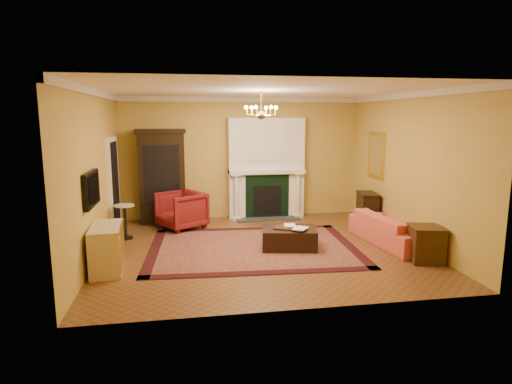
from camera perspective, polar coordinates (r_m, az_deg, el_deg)
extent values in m
cube|color=brown|center=(8.40, 0.65, -7.53)|extent=(6.00, 5.50, 0.02)
cube|color=white|center=(8.03, 0.69, 13.49)|extent=(6.00, 5.50, 0.02)
cube|color=gold|center=(10.79, -1.95, 4.55)|extent=(6.00, 0.02, 3.00)
cube|color=gold|center=(5.42, 5.88, -0.89)|extent=(6.00, 0.02, 3.00)
cube|color=gold|center=(8.11, -20.77, 2.12)|extent=(0.02, 5.50, 3.00)
cube|color=gold|center=(9.11, 19.68, 2.98)|extent=(0.02, 5.50, 3.00)
cube|color=silver|center=(10.75, 1.36, 3.19)|extent=(1.90, 0.32, 2.50)
cube|color=silver|center=(10.53, 1.55, 6.33)|extent=(1.10, 0.01, 0.80)
cube|color=black|center=(10.69, 1.52, -0.64)|extent=(1.10, 0.02, 1.10)
cube|color=black|center=(10.70, 1.52, -1.18)|extent=(0.70, 0.02, 0.75)
cube|color=#333333|center=(10.68, 1.63, -3.56)|extent=(1.60, 0.50, 0.04)
cube|color=silver|center=(10.70, 1.42, 2.78)|extent=(1.90, 0.44, 0.10)
cylinder|color=silver|center=(10.55, -2.63, -0.57)|extent=(0.14, 0.14, 1.18)
cylinder|color=silver|center=(10.85, 5.57, -0.32)|extent=(0.14, 0.14, 1.18)
cube|color=silver|center=(10.70, -1.96, 12.22)|extent=(6.00, 0.08, 0.12)
cube|color=silver|center=(8.05, -21.06, 12.34)|extent=(0.08, 5.50, 0.12)
cube|color=silver|center=(9.04, 19.94, 12.07)|extent=(0.08, 5.50, 0.12)
cube|color=white|center=(9.82, -18.45, 0.86)|extent=(0.08, 1.05, 2.10)
cube|color=black|center=(9.82, -18.24, 0.69)|extent=(0.02, 0.85, 1.95)
cube|color=black|center=(7.53, -21.11, 0.39)|extent=(0.08, 0.95, 0.58)
cube|color=black|center=(7.53, -20.78, 0.40)|extent=(0.01, 0.85, 0.48)
cube|color=gold|center=(10.31, 15.75, 4.77)|extent=(0.05, 0.76, 1.05)
cube|color=white|center=(10.30, 15.61, 4.77)|extent=(0.01, 0.62, 0.90)
cylinder|color=#B88132|center=(8.02, 0.69, 11.99)|extent=(0.03, 0.03, 0.40)
sphere|color=#B88132|center=(8.02, 0.69, 10.21)|extent=(0.16, 0.16, 0.16)
sphere|color=#FFE5B2|center=(8.07, 2.68, 11.19)|extent=(0.07, 0.07, 0.07)
sphere|color=#FFE5B2|center=(8.28, 1.36, 11.16)|extent=(0.07, 0.07, 0.07)
sphere|color=#FFE5B2|center=(8.23, -0.60, 11.17)|extent=(0.07, 0.07, 0.07)
sphere|color=#FFE5B2|center=(7.97, -1.33, 11.21)|extent=(0.07, 0.07, 0.07)
sphere|color=#FFE5B2|center=(7.75, -0.02, 11.25)|extent=(0.07, 0.07, 0.07)
sphere|color=#FFE5B2|center=(7.81, 2.04, 11.24)|extent=(0.07, 0.07, 0.07)
cube|color=#460F12|center=(8.40, -0.40, -7.40)|extent=(4.14, 3.20, 0.02)
cube|color=black|center=(10.49, -12.39, 1.81)|extent=(1.08, 0.50, 2.14)
imported|color=maroon|center=(9.88, -9.91, -2.17)|extent=(1.20, 1.22, 0.93)
cylinder|color=black|center=(9.41, -16.95, -5.85)|extent=(0.28, 0.28, 0.04)
cylinder|color=black|center=(9.33, -17.05, -3.81)|extent=(0.06, 0.06, 0.65)
cylinder|color=white|center=(9.26, -17.16, -1.73)|extent=(0.41, 0.41, 0.03)
cube|color=beige|center=(7.53, -19.28, -7.10)|extent=(0.56, 1.05, 0.76)
imported|color=#C7553F|center=(8.97, 17.60, -4.14)|extent=(0.81, 2.12, 0.81)
cube|color=#39210F|center=(8.12, 21.74, -6.58)|extent=(0.63, 0.63, 0.61)
cube|color=black|center=(10.36, 14.62, -2.30)|extent=(0.49, 0.73, 0.75)
cube|color=black|center=(8.36, 4.45, -6.10)|extent=(1.15, 0.93, 0.38)
cube|color=black|center=(8.27, 4.08, -4.78)|extent=(0.55, 0.51, 0.03)
imported|color=gray|center=(8.28, 3.79, -3.61)|extent=(0.22, 0.06, 0.29)
imported|color=gray|center=(8.14, 5.19, -3.77)|extent=(0.20, 0.16, 0.32)
cylinder|color=tan|center=(10.57, -2.60, 3.18)|extent=(0.10, 0.10, 0.08)
cone|color=#0E3312|center=(10.55, -2.61, 4.21)|extent=(0.14, 0.14, 0.30)
cylinder|color=tan|center=(10.83, 4.87, 3.36)|extent=(0.12, 0.12, 0.10)
cone|color=#0E3312|center=(10.81, 4.89, 4.57)|extent=(0.17, 0.17, 0.36)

